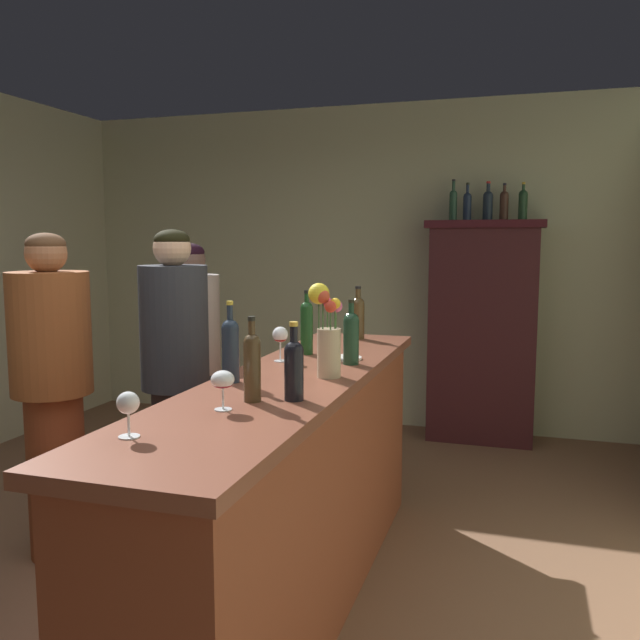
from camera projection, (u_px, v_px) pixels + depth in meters
name	position (u px, v px, depth m)	size (l,w,h in m)	color
floor	(141.00, 628.00, 2.78)	(8.82, 8.82, 0.00)	brown
wall_back	(350.00, 267.00, 5.88)	(5.12, 0.12, 2.79)	#BDBC95
bar_counter	(292.00, 492.00, 2.89)	(0.59, 2.66, 1.05)	brown
display_cabinet	(482.00, 328.00, 5.30)	(0.92, 0.42, 1.79)	#3B171B
wine_bottle_malbec	(351.00, 335.00, 3.08)	(0.07, 0.07, 0.31)	#183421
wine_bottle_syrah	(252.00, 364.00, 2.37)	(0.06, 0.06, 0.31)	#43321C
wine_bottle_riesling	(358.00, 315.00, 3.89)	(0.08, 0.08, 0.31)	#46351C
wine_bottle_chardonnay	(307.00, 325.00, 3.36)	(0.06, 0.06, 0.33)	#183E19
wine_bottle_pinot	(230.00, 347.00, 2.69)	(0.07, 0.07, 0.34)	#1F2A3A
wine_bottle_rose	(294.00, 366.00, 2.39)	(0.07, 0.07, 0.29)	black
wine_glass_front	(280.00, 336.00, 3.16)	(0.08, 0.08, 0.17)	white
wine_glass_mid	(223.00, 381.00, 2.25)	(0.08, 0.08, 0.14)	white
wine_glass_rear	(128.00, 405.00, 1.94)	(0.07, 0.07, 0.14)	white
flower_arrangement	(327.00, 331.00, 2.78)	(0.14, 0.12, 0.40)	tan
cheese_plate	(345.00, 358.00, 3.23)	(0.16, 0.16, 0.01)	white
display_bottle_left	(453.00, 203.00, 5.26)	(0.06, 0.06, 0.33)	#254633
display_bottle_midleft	(467.00, 205.00, 5.23)	(0.07, 0.07, 0.30)	#1C273F
display_bottle_center	(488.00, 204.00, 5.18)	(0.08, 0.08, 0.30)	#1B2633
display_bottle_midright	(504.00, 204.00, 5.14)	(0.07, 0.07, 0.29)	#40271D
display_bottle_right	(523.00, 203.00, 5.10)	(0.07, 0.07, 0.29)	#1E3B23
patron_in_navy	(176.00, 375.00, 3.45)	(0.35, 0.35, 1.69)	#312A2C
patron_in_grey	(52.00, 384.00, 3.33)	(0.40, 0.40, 1.67)	brown
patron_near_entrance	(191.00, 360.00, 4.12)	(0.37, 0.37, 1.62)	#233548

